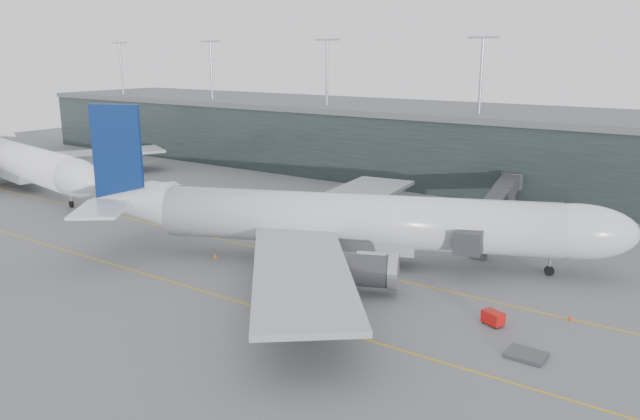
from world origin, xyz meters
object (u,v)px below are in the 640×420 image
Objects in this scene: main_aircraft at (352,221)px; gse_cart at (493,318)px; second_aircraft at (16,160)px; jet_bridge at (506,203)px.

gse_cart is (21.74, -8.12, -4.78)m from main_aircraft.
second_aircraft is at bearing -163.48° from gse_cart.
gse_cart is (101.98, -9.26, -4.76)m from second_aircraft.
second_aircraft is 29.05× the size of gse_cart.
jet_bridge is (11.51, 24.77, -0.88)m from main_aircraft.
main_aircraft reaches higher than gse_cart.
gse_cart is at bearing -43.99° from main_aircraft.
second_aircraft is (-91.75, -23.62, 0.86)m from jet_bridge.
main_aircraft is at bearing -126.27° from jet_bridge.
gse_cart is at bearing -84.07° from jet_bridge.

